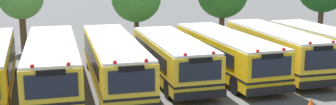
{
  "coord_description": "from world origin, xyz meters",
  "views": [
    {
      "loc": [
        -6.69,
        -22.53,
        6.56
      ],
      "look_at": [
        -0.25,
        0.0,
        1.6
      ],
      "focal_mm": 46.1,
      "sensor_mm": 36.0,
      "label": 1
    }
  ],
  "objects_px": {
    "school_bus_5": "(275,48)",
    "school_bus_6": "(325,47)",
    "school_bus_1": "(52,63)",
    "school_bus_3": "(172,57)",
    "school_bus_2": "(114,60)",
    "traffic_cone": "(311,105)",
    "school_bus_4": "(226,53)"
  },
  "relations": [
    {
      "from": "school_bus_5",
      "to": "traffic_cone",
      "type": "bearing_deg",
      "value": 74.03
    },
    {
      "from": "school_bus_6",
      "to": "school_bus_2",
      "type": "bearing_deg",
      "value": -1.96
    },
    {
      "from": "school_bus_3",
      "to": "school_bus_5",
      "type": "distance_m",
      "value": 6.55
    },
    {
      "from": "school_bus_4",
      "to": "traffic_cone",
      "type": "height_order",
      "value": "school_bus_4"
    },
    {
      "from": "school_bus_2",
      "to": "traffic_cone",
      "type": "height_order",
      "value": "school_bus_2"
    },
    {
      "from": "school_bus_1",
      "to": "school_bus_6",
      "type": "distance_m",
      "value": 16.26
    },
    {
      "from": "school_bus_5",
      "to": "school_bus_4",
      "type": "bearing_deg",
      "value": 0.8
    },
    {
      "from": "school_bus_1",
      "to": "school_bus_2",
      "type": "relative_size",
      "value": 1.0
    },
    {
      "from": "school_bus_6",
      "to": "school_bus_3",
      "type": "bearing_deg",
      "value": -2.15
    },
    {
      "from": "school_bus_6",
      "to": "school_bus_4",
      "type": "bearing_deg",
      "value": -4.91
    },
    {
      "from": "school_bus_5",
      "to": "school_bus_6",
      "type": "height_order",
      "value": "school_bus_5"
    },
    {
      "from": "school_bus_1",
      "to": "school_bus_6",
      "type": "bearing_deg",
      "value": 179.8
    },
    {
      "from": "school_bus_1",
      "to": "school_bus_2",
      "type": "height_order",
      "value": "school_bus_1"
    },
    {
      "from": "school_bus_1",
      "to": "school_bus_3",
      "type": "height_order",
      "value": "school_bus_1"
    },
    {
      "from": "school_bus_3",
      "to": "school_bus_1",
      "type": "bearing_deg",
      "value": -1.79
    },
    {
      "from": "school_bus_2",
      "to": "school_bus_4",
      "type": "xyz_separation_m",
      "value": [
        6.61,
        0.24,
        -0.04
      ]
    },
    {
      "from": "school_bus_2",
      "to": "school_bus_3",
      "type": "relative_size",
      "value": 1.24
    },
    {
      "from": "school_bus_6",
      "to": "traffic_cone",
      "type": "height_order",
      "value": "school_bus_6"
    },
    {
      "from": "school_bus_1",
      "to": "school_bus_4",
      "type": "relative_size",
      "value": 1.11
    },
    {
      "from": "school_bus_1",
      "to": "school_bus_5",
      "type": "xyz_separation_m",
      "value": [
        13.03,
        0.01,
        0.03
      ]
    },
    {
      "from": "school_bus_5",
      "to": "school_bus_2",
      "type": "bearing_deg",
      "value": 2.44
    },
    {
      "from": "school_bus_6",
      "to": "school_bus_5",
      "type": "bearing_deg",
      "value": -8.27
    },
    {
      "from": "school_bus_3",
      "to": "school_bus_6",
      "type": "relative_size",
      "value": 0.97
    },
    {
      "from": "school_bus_1",
      "to": "school_bus_6",
      "type": "xyz_separation_m",
      "value": [
        16.26,
        -0.4,
        -0.01
      ]
    },
    {
      "from": "school_bus_1",
      "to": "school_bus_3",
      "type": "relative_size",
      "value": 1.24
    },
    {
      "from": "school_bus_3",
      "to": "school_bus_6",
      "type": "bearing_deg",
      "value": 179.15
    },
    {
      "from": "school_bus_3",
      "to": "school_bus_5",
      "type": "relative_size",
      "value": 0.96
    },
    {
      "from": "school_bus_1",
      "to": "school_bus_5",
      "type": "relative_size",
      "value": 1.19
    },
    {
      "from": "school_bus_1",
      "to": "school_bus_2",
      "type": "xyz_separation_m",
      "value": [
        3.2,
        -0.21,
        -0.01
      ]
    },
    {
      "from": "school_bus_2",
      "to": "school_bus_4",
      "type": "bearing_deg",
      "value": -176.57
    },
    {
      "from": "school_bus_4",
      "to": "school_bus_5",
      "type": "relative_size",
      "value": 1.07
    },
    {
      "from": "school_bus_4",
      "to": "school_bus_6",
      "type": "xyz_separation_m",
      "value": [
        6.44,
        -0.43,
        0.04
      ]
    }
  ]
}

